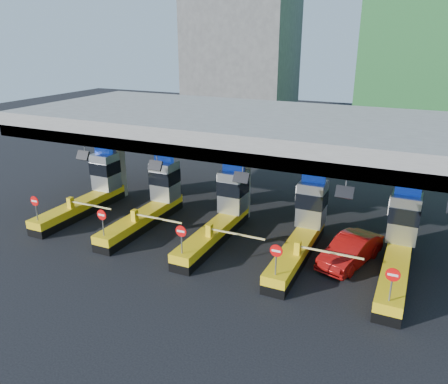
% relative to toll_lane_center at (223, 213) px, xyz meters
% --- Properties ---
extents(ground, '(120.00, 120.00, 0.00)m').
position_rel_toll_lane_center_xyz_m(ground, '(-0.00, -0.28, -1.40)').
color(ground, black).
rests_on(ground, ground).
extents(toll_canopy, '(28.00, 12.09, 7.00)m').
position_rel_toll_lane_center_xyz_m(toll_canopy, '(-0.00, 2.59, 4.74)').
color(toll_canopy, slate).
rests_on(toll_canopy, ground).
extents(toll_lane_far_left, '(4.43, 8.00, 4.16)m').
position_rel_toll_lane_center_xyz_m(toll_lane_far_left, '(-10.00, 0.00, 0.00)').
color(toll_lane_far_left, black).
rests_on(toll_lane_far_left, ground).
extents(toll_lane_left, '(4.43, 8.00, 4.16)m').
position_rel_toll_lane_center_xyz_m(toll_lane_left, '(-5.00, 0.00, 0.00)').
color(toll_lane_left, black).
rests_on(toll_lane_left, ground).
extents(toll_lane_center, '(4.43, 8.00, 4.16)m').
position_rel_toll_lane_center_xyz_m(toll_lane_center, '(0.00, 0.00, 0.00)').
color(toll_lane_center, black).
rests_on(toll_lane_center, ground).
extents(toll_lane_right, '(4.43, 8.00, 4.16)m').
position_rel_toll_lane_center_xyz_m(toll_lane_right, '(5.00, 0.00, 0.00)').
color(toll_lane_right, black).
rests_on(toll_lane_right, ground).
extents(toll_lane_far_right, '(4.43, 8.00, 4.16)m').
position_rel_toll_lane_center_xyz_m(toll_lane_far_right, '(10.00, 0.00, 0.00)').
color(toll_lane_far_right, black).
rests_on(toll_lane_far_right, ground).
extents(bg_building_concrete, '(14.00, 10.00, 18.00)m').
position_rel_toll_lane_center_xyz_m(bg_building_concrete, '(-14.00, 35.72, 7.60)').
color(bg_building_concrete, '#4C4C49').
rests_on(bg_building_concrete, ground).
extents(red_car, '(2.94, 4.90, 1.53)m').
position_rel_toll_lane_center_xyz_m(red_car, '(7.68, -0.45, -0.63)').
color(red_car, maroon).
rests_on(red_car, ground).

